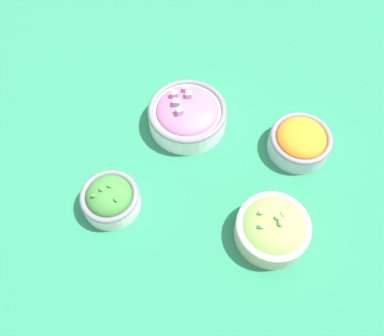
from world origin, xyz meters
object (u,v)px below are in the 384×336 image
bowl_red_onion (187,114)px  bowl_carrots (300,141)px  bowl_broccoli (110,198)px  bowl_lettuce (273,228)px

bowl_red_onion → bowl_carrots: bowl_red_onion is taller
bowl_broccoli → bowl_red_onion: size_ratio=0.67×
bowl_red_onion → bowl_lettuce: bearing=-42.1°
bowl_broccoli → bowl_lettuce: 0.31m
bowl_lettuce → bowl_broccoli: bearing=-175.1°
bowl_lettuce → bowl_carrots: size_ratio=1.07×
bowl_red_onion → bowl_carrots: bearing=1.0°
bowl_lettuce → bowl_red_onion: 0.30m
bowl_lettuce → bowl_carrots: 0.21m
bowl_broccoli → bowl_lettuce: size_ratio=0.82×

